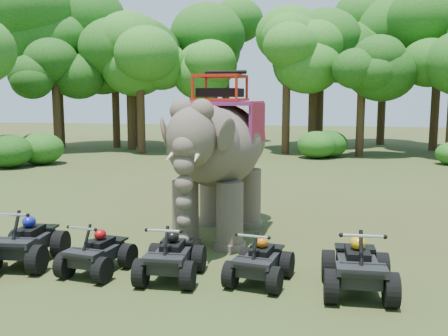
# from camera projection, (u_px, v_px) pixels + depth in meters

# --- Properties ---
(ground) EXTENTS (110.00, 110.00, 0.00)m
(ground) POSITION_uv_depth(u_px,v_px,m) (214.00, 251.00, 12.24)
(ground) COLOR #47381E
(ground) RESTS_ON ground
(elephant) EXTENTS (2.69, 5.45, 4.45)m
(elephant) POSITION_uv_depth(u_px,v_px,m) (219.00, 154.00, 13.39)
(elephant) COLOR brown
(elephant) RESTS_ON ground
(atv_0) EXTENTS (1.46, 1.90, 1.33)m
(atv_0) POSITION_uv_depth(u_px,v_px,m) (26.00, 236.00, 11.22)
(atv_0) COLOR black
(atv_0) RESTS_ON ground
(atv_1) EXTENTS (1.34, 1.69, 1.15)m
(atv_1) POSITION_uv_depth(u_px,v_px,m) (97.00, 247.00, 10.68)
(atv_1) COLOR black
(atv_1) RESTS_ON ground
(atv_2) EXTENTS (1.27, 1.69, 1.21)m
(atv_2) POSITION_uv_depth(u_px,v_px,m) (171.00, 251.00, 10.32)
(atv_2) COLOR black
(atv_2) RESTS_ON ground
(atv_3) EXTENTS (1.35, 1.69, 1.14)m
(atv_3) POSITION_uv_depth(u_px,v_px,m) (260.00, 255.00, 10.13)
(atv_3) COLOR black
(atv_3) RESTS_ON ground
(atv_4) EXTENTS (1.39, 1.85, 1.34)m
(atv_4) POSITION_uv_depth(u_px,v_px,m) (358.00, 259.00, 9.57)
(atv_4) COLOR black
(atv_4) RESTS_ON ground
(tree_0) EXTENTS (5.31, 5.31, 7.58)m
(tree_0) POSITION_uv_depth(u_px,v_px,m) (286.00, 96.00, 32.88)
(tree_0) COLOR #195114
(tree_0) RESTS_ON ground
(tree_1) EXTENTS (5.07, 5.07, 7.24)m
(tree_1) POSITION_uv_depth(u_px,v_px,m) (361.00, 99.00, 31.44)
(tree_1) COLOR #195114
(tree_1) RESTS_ON ground
(tree_23) EXTENTS (5.06, 5.06, 7.23)m
(tree_23) POSITION_uv_depth(u_px,v_px,m) (56.00, 99.00, 33.04)
(tree_23) COLOR #195114
(tree_23) RESTS_ON ground
(tree_24) EXTENTS (5.56, 5.56, 7.95)m
(tree_24) POSITION_uv_depth(u_px,v_px,m) (141.00, 94.00, 33.13)
(tree_24) COLOR #195114
(tree_24) RESTS_ON ground
(tree_25) EXTENTS (4.81, 4.81, 6.86)m
(tree_25) POSITION_uv_depth(u_px,v_px,m) (214.00, 102.00, 34.36)
(tree_25) COLOR #195114
(tree_25) RESTS_ON ground
(tree_26) EXTENTS (6.17, 6.17, 8.81)m
(tree_26) POSITION_uv_depth(u_px,v_px,m) (320.00, 88.00, 35.48)
(tree_26) COLOR #195114
(tree_26) RESTS_ON ground
(tree_27) EXTENTS (6.63, 6.63, 9.48)m
(tree_27) POSITION_uv_depth(u_px,v_px,m) (313.00, 83.00, 34.63)
(tree_27) COLOR #195114
(tree_27) RESTS_ON ground
(tree_28) EXTENTS (5.81, 5.81, 8.30)m
(tree_28) POSITION_uv_depth(u_px,v_px,m) (115.00, 92.00, 36.92)
(tree_28) COLOR #195114
(tree_28) RESTS_ON ground
(tree_29) EXTENTS (6.68, 6.68, 9.54)m
(tree_29) POSITION_uv_depth(u_px,v_px,m) (437.00, 82.00, 34.82)
(tree_29) COLOR #195114
(tree_29) RESTS_ON ground
(tree_30) EXTENTS (7.66, 7.66, 10.94)m
(tree_30) POSITION_uv_depth(u_px,v_px,m) (58.00, 73.00, 36.28)
(tree_30) COLOR #195114
(tree_30) RESTS_ON ground
(tree_31) EXTENTS (7.68, 7.68, 10.97)m
(tree_31) POSITION_uv_depth(u_px,v_px,m) (226.00, 76.00, 40.84)
(tree_31) COLOR #195114
(tree_31) RESTS_ON ground
(tree_32) EXTENTS (7.41, 7.41, 10.59)m
(tree_32) POSITION_uv_depth(u_px,v_px,m) (383.00, 77.00, 39.01)
(tree_32) COLOR #195114
(tree_32) RESTS_ON ground
(tree_33) EXTENTS (6.10, 6.10, 8.72)m
(tree_33) POSITION_uv_depth(u_px,v_px,m) (130.00, 88.00, 35.33)
(tree_33) COLOR #195114
(tree_33) RESTS_ON ground
(tree_35) EXTENTS (6.43, 6.43, 9.18)m
(tree_35) POSITION_uv_depth(u_px,v_px,m) (316.00, 86.00, 37.22)
(tree_35) COLOR #195114
(tree_35) RESTS_ON ground
(tree_36) EXTENTS (7.02, 7.02, 10.03)m
(tree_36) POSITION_uv_depth(u_px,v_px,m) (138.00, 80.00, 37.26)
(tree_36) COLOR #195114
(tree_36) RESTS_ON ground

